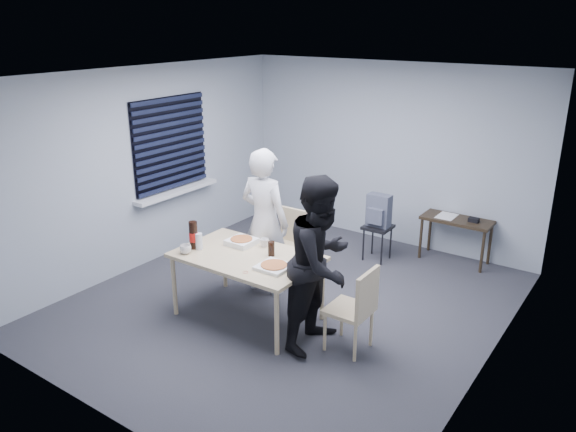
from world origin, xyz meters
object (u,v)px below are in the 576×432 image
Objects in this scene: chair_far at (290,239)px; mug_a at (186,249)px; chair_right at (357,305)px; backpack at (378,211)px; person_black at (321,263)px; side_table at (457,224)px; stool at (378,233)px; mug_b at (264,243)px; soda_bottle at (194,236)px; dining_table at (247,260)px; person_white at (265,222)px.

mug_a is at bearing -104.49° from chair_far.
backpack reaches higher than chair_right.
chair_far is 0.50× the size of person_black.
side_table is 7.49× the size of mug_a.
mug_b is (-0.46, -1.94, 0.41)m from stool.
mug_b is (0.58, 0.64, -0.00)m from mug_a.
mug_a is 0.39× the size of soda_bottle.
mug_a reaches higher than dining_table.
chair_far is 1.31m from backpack.
person_black is at bearing -78.26° from stool.
mug_a is at bearing -167.39° from chair_right.
chair_far reaches higher than mug_b.
person_white is at bearing -94.79° from chair_far.
person_white is (-0.04, -0.48, 0.37)m from chair_far.
mug_a is (-0.57, -0.34, 0.11)m from dining_table.
side_table is at bearing 21.02° from backpack.
chair_right is at bearing -91.03° from side_table.
backpack is (0.47, 2.23, 0.03)m from dining_table.
side_table is 9.22× the size of mug_b.
backpack reaches higher than dining_table.
dining_table is at bearing -113.53° from backpack.
dining_table is at bearing -176.51° from chair_right.
chair_far reaches higher than side_table.
mug_a is at bearing -121.56° from side_table.
person_black is at bearing -17.33° from mug_b.
stool is 1.12× the size of backpack.
side_table is 2.95× the size of soda_bottle.
chair_right is 2.85× the size of soda_bottle.
soda_bottle is (-0.36, -0.81, 0.01)m from person_white.
person_white is 5.66× the size of soda_bottle.
side_table is (1.35, 2.80, -0.15)m from dining_table.
soda_bottle reaches higher than mug_a.
person_white is at bearing 62.00° from person_black.
dining_table is 0.86× the size of person_black.
dining_table is 0.66m from soda_bottle.
dining_table is at bearing 110.50° from person_white.
side_table is 3.69m from mug_a.
person_black reaches higher than stool.
soda_bottle is at bearing -163.08° from dining_table.
dining_table is 0.32m from mug_b.
person_black reaches higher than chair_far.
person_white is 4.01× the size of backpack.
backpack is (-0.89, -0.57, 0.17)m from side_table.
stool is 2.03m from mug_b.
mug_b is at bearing 72.67° from person_black.
side_table is (0.05, 2.72, 0.02)m from chair_right.
side_table is at bearing -126.34° from person_white.
chair_far is 1.82m from chair_right.
mug_a is at bearing -132.25° from mug_b.
chair_far is at bearing 145.51° from chair_right.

